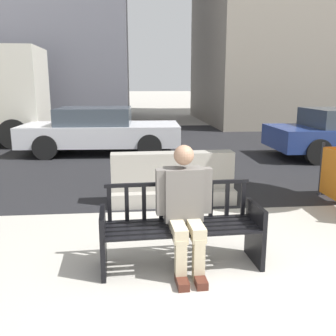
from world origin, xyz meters
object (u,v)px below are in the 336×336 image
jersey_barrier_centre (173,182)px  car_sedan_far (100,130)px  street_bench (181,231)px  seated_person (185,206)px

jersey_barrier_centre → car_sedan_far: (-1.56, 4.72, 0.31)m
street_bench → seated_person: 0.30m
seated_person → jersey_barrier_centre: bearing=87.0°
seated_person → car_sedan_far: (-1.44, 6.99, -0.04)m
jersey_barrier_centre → seated_person: bearing=-93.0°
jersey_barrier_centre → street_bench: bearing=-93.8°
car_sedan_far → seated_person: bearing=-78.4°
seated_person → car_sedan_far: 7.14m
street_bench → seated_person: size_ratio=1.30×
street_bench → jersey_barrier_centre: 2.22m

